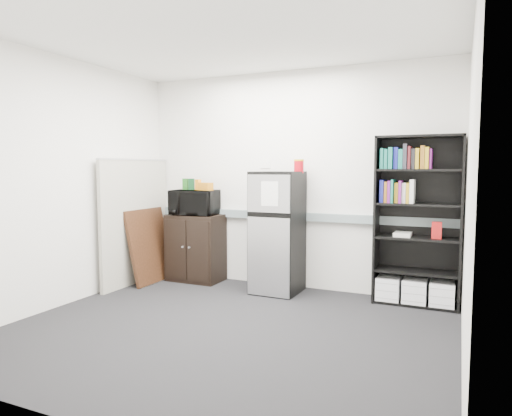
# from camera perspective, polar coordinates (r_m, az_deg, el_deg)

# --- Properties ---
(floor) EXTENTS (4.00, 4.00, 0.00)m
(floor) POSITION_cam_1_polar(r_m,az_deg,el_deg) (4.40, -3.73, -14.94)
(floor) COLOR black
(floor) RESTS_ON ground
(wall_back) EXTENTS (4.00, 0.02, 2.70)m
(wall_back) POSITION_cam_1_polar(r_m,az_deg,el_deg) (5.74, 4.40, 3.49)
(wall_back) COLOR white
(wall_back) RESTS_ON floor
(wall_right) EXTENTS (0.02, 3.50, 2.70)m
(wall_right) POSITION_cam_1_polar(r_m,az_deg,el_deg) (3.66, 25.07, 2.17)
(wall_right) COLOR white
(wall_right) RESTS_ON floor
(wall_left) EXTENTS (0.02, 3.50, 2.70)m
(wall_left) POSITION_cam_1_polar(r_m,az_deg,el_deg) (5.38, -23.04, 3.00)
(wall_left) COLOR white
(wall_left) RESTS_ON floor
(ceiling) EXTENTS (4.00, 3.50, 0.02)m
(ceiling) POSITION_cam_1_polar(r_m,az_deg,el_deg) (4.31, -3.95, 21.16)
(ceiling) COLOR white
(ceiling) RESTS_ON wall_back
(electrical_raceway) EXTENTS (3.92, 0.05, 0.10)m
(electrical_raceway) POSITION_cam_1_polar(r_m,az_deg,el_deg) (5.74, 4.27, -1.01)
(electrical_raceway) COLOR gray
(electrical_raceway) RESTS_ON wall_back
(wall_note) EXTENTS (0.14, 0.00, 0.10)m
(wall_note) POSITION_cam_1_polar(r_m,az_deg,el_deg) (5.86, 1.16, 5.48)
(wall_note) COLOR white
(wall_note) RESTS_ON wall_back
(bookshelf) EXTENTS (0.90, 0.34, 1.85)m
(bookshelf) POSITION_cam_1_polar(r_m,az_deg,el_deg) (5.27, 19.52, -1.69)
(bookshelf) COLOR black
(bookshelf) RESTS_ON floor
(cubicle_partition) EXTENTS (0.06, 1.30, 1.62)m
(cubicle_partition) POSITION_cam_1_polar(r_m,az_deg,el_deg) (6.13, -14.81, -1.61)
(cubicle_partition) COLOR gray
(cubicle_partition) RESTS_ON floor
(cabinet) EXTENTS (0.71, 0.47, 0.89)m
(cabinet) POSITION_cam_1_polar(r_m,az_deg,el_deg) (6.16, -7.56, -4.94)
(cabinet) COLOR black
(cabinet) RESTS_ON floor
(microwave) EXTENTS (0.65, 0.49, 0.33)m
(microwave) POSITION_cam_1_polar(r_m,az_deg,el_deg) (6.07, -7.70, 0.69)
(microwave) COLOR black
(microwave) RESTS_ON cabinet
(snack_box_a) EXTENTS (0.08, 0.06, 0.15)m
(snack_box_a) POSITION_cam_1_polar(r_m,az_deg,el_deg) (6.17, -8.81, 2.97)
(snack_box_a) COLOR #195117
(snack_box_a) RESTS_ON microwave
(snack_box_b) EXTENTS (0.08, 0.07, 0.15)m
(snack_box_b) POSITION_cam_1_polar(r_m,az_deg,el_deg) (6.12, -8.06, 2.96)
(snack_box_b) COLOR #0C3618
(snack_box_b) RESTS_ON microwave
(snack_box_c) EXTENTS (0.08, 0.07, 0.14)m
(snack_box_c) POSITION_cam_1_polar(r_m,az_deg,el_deg) (6.07, -7.26, 2.91)
(snack_box_c) COLOR orange
(snack_box_c) RESTS_ON microwave
(snack_bag) EXTENTS (0.20, 0.15, 0.10)m
(snack_bag) POSITION_cam_1_polar(r_m,az_deg,el_deg) (5.95, -6.29, 2.69)
(snack_bag) COLOR #C07113
(snack_bag) RESTS_ON microwave
(refrigerator) EXTENTS (0.56, 0.58, 1.46)m
(refrigerator) POSITION_cam_1_polar(r_m,az_deg,el_deg) (5.51, 2.66, -3.04)
(refrigerator) COLOR black
(refrigerator) RESTS_ON floor
(coffee_can) EXTENTS (0.12, 0.12, 0.16)m
(coffee_can) POSITION_cam_1_polar(r_m,az_deg,el_deg) (5.50, 5.38, 5.43)
(coffee_can) COLOR #B20814
(coffee_can) RESTS_ON refrigerator
(framed_poster) EXTENTS (0.25, 0.76, 0.97)m
(framed_poster) POSITION_cam_1_polar(r_m,az_deg,el_deg) (6.19, -13.13, -4.54)
(framed_poster) COLOR black
(framed_poster) RESTS_ON floor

